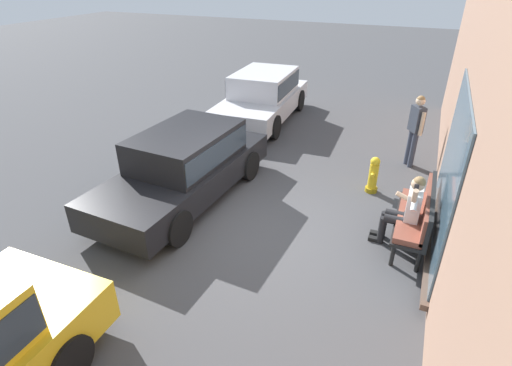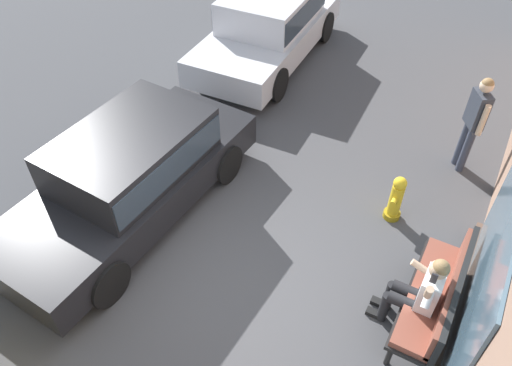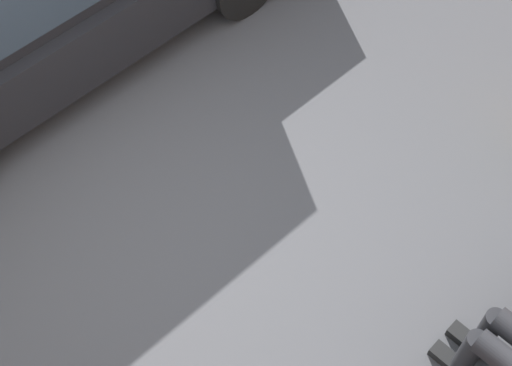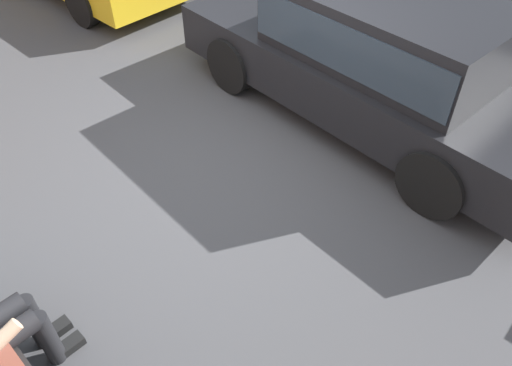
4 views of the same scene
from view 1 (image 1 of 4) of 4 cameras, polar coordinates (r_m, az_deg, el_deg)
name	(u,v)px [view 1 (image 1 of 4)]	position (r m, az deg, el deg)	size (l,w,h in m)	color
ground_plane	(247,226)	(7.52, -1.32, -6.20)	(60.00, 60.00, 0.00)	#424244
building_facade	(485,130)	(5.96, 29.92, 6.56)	(18.00, 0.51, 4.89)	#93705B
bench	(419,214)	(7.36, 22.30, -4.06)	(1.79, 0.55, 1.01)	black
person_on_phone	(406,209)	(7.15, 20.64, -3.53)	(0.73, 0.74, 1.35)	black
parked_car_near	(263,94)	(12.59, 1.01, 12.59)	(4.39, 2.05, 1.47)	silver
parked_car_mid	(185,162)	(8.22, -10.06, 2.91)	(4.45, 1.98, 1.44)	black
pedestrian_standing	(416,125)	(10.08, 21.85, 7.63)	(0.48, 0.36, 1.73)	#383D4C
fire_hydrant	(373,175)	(8.80, 16.41, 1.07)	(0.38, 0.26, 0.81)	olive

